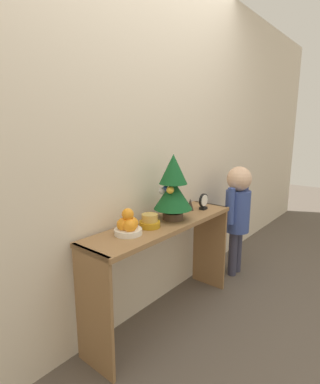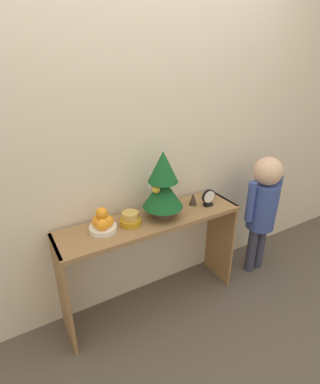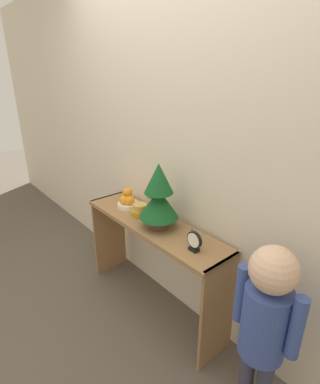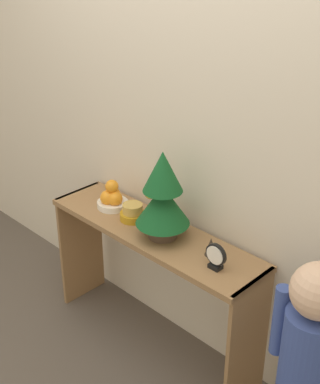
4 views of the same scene
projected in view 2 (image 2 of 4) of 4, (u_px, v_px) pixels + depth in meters
The scene contains 9 objects.
ground_plane at pixel (164, 317), 2.13m from camera, with size 12.00×12.00×0.00m, color brown.
back_wall at pixel (134, 132), 1.90m from camera, with size 7.00×0.05×2.50m, color beige.
console_table at pixel (152, 239), 2.03m from camera, with size 1.25×0.33×0.72m.
mini_tree at pixel (163, 185), 1.89m from camera, with size 0.26×0.26×0.45m.
fruit_bowl at pixel (103, 223), 1.80m from camera, with size 0.17×0.17×0.16m.
singing_bowl at pixel (130, 219), 1.88m from camera, with size 0.13×0.13×0.09m.
desk_clock at pixel (209, 198), 2.10m from camera, with size 0.10×0.04×0.12m.
figurine at pixel (193, 199), 2.12m from camera, with size 0.06×0.06×0.09m.
child_figure at pixel (263, 202), 2.36m from camera, with size 0.35×0.22×1.01m.
Camera 2 is at (-0.80, -1.34, 1.70)m, focal length 28.00 mm.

